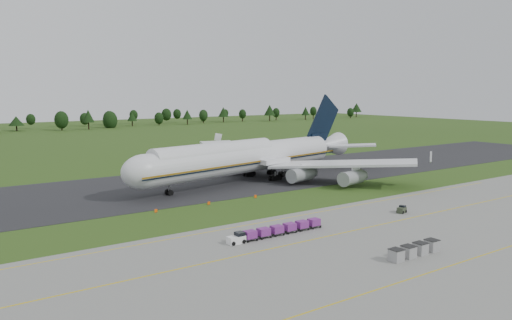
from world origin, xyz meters
TOP-DOWN VIEW (x-y plane):
  - ground at (0.00, 0.00)m, footprint 600.00×600.00m
  - apron at (0.00, -34.00)m, footprint 300.00×52.00m
  - taxiway at (0.00, 28.00)m, footprint 300.00×40.00m
  - apron_markings at (0.00, -26.98)m, footprint 300.00×30.20m
  - aircraft at (16.47, 23.55)m, footprint 73.49×69.89m
  - baggage_train at (-6.14, -17.27)m, footprint 16.71×1.52m
  - utility_cart at (20.73, -18.71)m, footprint 2.06×1.57m
  - uld_row at (3.25, -35.08)m, footprint 8.82×1.62m
  - edge_markers at (-4.16, 6.51)m, footprint 22.04×0.30m

SIDE VIEW (x-z plane):
  - ground at x=0.00m, z-range 0.00..0.00m
  - apron at x=0.00m, z-range 0.00..0.06m
  - taxiway at x=0.00m, z-range 0.00..0.08m
  - apron_markings at x=0.00m, z-range 0.06..0.07m
  - edge_markers at x=-4.16m, z-range -0.03..0.57m
  - utility_cart at x=20.73m, z-range 0.05..1.05m
  - baggage_train at x=-6.14m, z-range 0.12..1.58m
  - uld_row at x=3.25m, z-range 0.06..1.66m
  - aircraft at x=16.47m, z-range -4.41..16.16m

